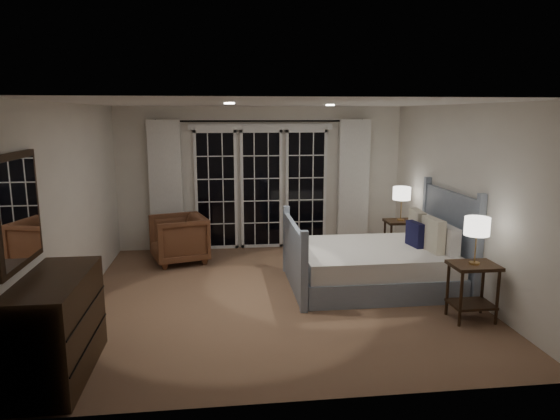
{
  "coord_description": "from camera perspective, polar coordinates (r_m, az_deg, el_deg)",
  "views": [
    {
      "loc": [
        -0.73,
        -6.26,
        2.37
      ],
      "look_at": [
        0.1,
        0.53,
        1.05
      ],
      "focal_mm": 32.0,
      "sensor_mm": 36.0,
      "label": 1
    }
  ],
  "objects": [
    {
      "name": "floor",
      "position": [
        6.73,
        -0.28,
        -9.7
      ],
      "size": [
        5.0,
        5.0,
        0.0
      ],
      "primitive_type": "plane",
      "color": "brown",
      "rests_on": "ground"
    },
    {
      "name": "bed",
      "position": [
        7.11,
        10.98,
        -5.95
      ],
      "size": [
        2.26,
        1.62,
        1.32
      ],
      "color": "gray",
      "rests_on": "floor"
    },
    {
      "name": "downlight_b",
      "position": [
        5.86,
        -5.81,
        12.04
      ],
      "size": [
        0.12,
        0.12,
        0.01
      ],
      "primitive_type": "cylinder",
      "color": "white",
      "rests_on": "ceiling"
    },
    {
      "name": "lamp_left",
      "position": [
        6.07,
        21.6,
        -1.82
      ],
      "size": [
        0.28,
        0.28,
        0.55
      ],
      "color": "#B08746",
      "rests_on": "nightstand_left"
    },
    {
      "name": "lamp_right",
      "position": [
        8.4,
        13.74,
        1.81
      ],
      "size": [
        0.29,
        0.29,
        0.56
      ],
      "color": "#B08746",
      "rests_on": "nightstand_right"
    },
    {
      "name": "curtain_rod",
      "position": [
        8.69,
        -2.15,
        10.13
      ],
      "size": [
        3.5,
        0.03,
        0.03
      ],
      "primitive_type": "cylinder",
      "rotation": [
        0.0,
        1.57,
        0.0
      ],
      "color": "black",
      "rests_on": "wall_back"
    },
    {
      "name": "wall_left",
      "position": [
        6.6,
        -22.4,
        0.31
      ],
      "size": [
        0.02,
        5.0,
        2.5
      ],
      "primitive_type": "cube",
      "color": "white",
      "rests_on": "floor"
    },
    {
      "name": "downlight_a",
      "position": [
        7.02,
        5.76,
        11.85
      ],
      "size": [
        0.12,
        0.12,
        0.01
      ],
      "primitive_type": "cylinder",
      "color": "white",
      "rests_on": "ceiling"
    },
    {
      "name": "french_doors",
      "position": [
        8.84,
        -2.13,
        2.59
      ],
      "size": [
        2.5,
        0.04,
        2.2
      ],
      "color": "black",
      "rests_on": "wall_back"
    },
    {
      "name": "armchair",
      "position": [
        8.24,
        -11.51,
        -3.26
      ],
      "size": [
        1.04,
        1.03,
        0.77
      ],
      "primitive_type": "imported",
      "rotation": [
        0.0,
        0.0,
        -1.28
      ],
      "color": "brown",
      "rests_on": "floor"
    },
    {
      "name": "wall_right",
      "position": [
        7.13,
        20.1,
        1.21
      ],
      "size": [
        0.02,
        5.0,
        2.5
      ],
      "primitive_type": "cube",
      "color": "white",
      "rests_on": "floor"
    },
    {
      "name": "curtain_left",
      "position": [
        8.77,
        -12.91,
        2.66
      ],
      "size": [
        0.55,
        0.1,
        2.25
      ],
      "primitive_type": "cube",
      "color": "white",
      "rests_on": "curtain_rod"
    },
    {
      "name": "wall_front",
      "position": [
        3.99,
        3.87,
        -5.44
      ],
      "size": [
        5.0,
        0.02,
        2.5
      ],
      "primitive_type": "cube",
      "color": "white",
      "rests_on": "floor"
    },
    {
      "name": "nightstand_left",
      "position": [
        6.24,
        21.17,
        -7.77
      ],
      "size": [
        0.52,
        0.42,
        0.68
      ],
      "color": "#321E10",
      "rests_on": "floor"
    },
    {
      "name": "dresser",
      "position": [
        5.07,
        -24.15,
        -12.09
      ],
      "size": [
        0.56,
        1.33,
        0.94
      ],
      "color": "#321E10",
      "rests_on": "floor"
    },
    {
      "name": "wall_back",
      "position": [
        8.86,
        -2.16,
        3.66
      ],
      "size": [
        5.0,
        0.02,
        2.5
      ],
      "primitive_type": "cube",
      "color": "white",
      "rests_on": "floor"
    },
    {
      "name": "nightstand_right",
      "position": [
        8.53,
        13.54,
        -2.59
      ],
      "size": [
        0.49,
        0.39,
        0.64
      ],
      "color": "#321E10",
      "rests_on": "floor"
    },
    {
      "name": "curtain_right",
      "position": [
        9.04,
        8.4,
        3.06
      ],
      "size": [
        0.55,
        0.1,
        2.25
      ],
      "primitive_type": "cube",
      "color": "white",
      "rests_on": "curtain_rod"
    },
    {
      "name": "ceiling",
      "position": [
        6.3,
        -0.3,
        12.1
      ],
      "size": [
        5.0,
        5.0,
        0.0
      ],
      "primitive_type": "plane",
      "rotation": [
        3.14,
        0.0,
        0.0
      ],
      "color": "white",
      "rests_on": "wall_back"
    },
    {
      "name": "mirror",
      "position": [
        4.85,
        -27.8,
        -0.09
      ],
      "size": [
        0.05,
        0.85,
        1.0
      ],
      "color": "#321E10",
      "rests_on": "wall_left"
    }
  ]
}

